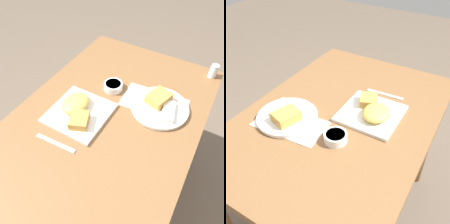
# 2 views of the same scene
# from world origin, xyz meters

# --- Properties ---
(ground_plane) EXTENTS (8.00, 8.00, 0.00)m
(ground_plane) POSITION_xyz_m (0.00, 0.00, 0.00)
(ground_plane) COLOR brown
(dining_table) EXTENTS (1.10, 0.76, 0.78)m
(dining_table) POSITION_xyz_m (0.00, 0.00, 0.68)
(dining_table) COLOR brown
(dining_table) RESTS_ON ground_plane
(menu_card) EXTENTS (0.19, 0.31, 0.00)m
(menu_card) POSITION_xyz_m (-0.16, 0.15, 0.78)
(menu_card) COLOR silver
(menu_card) RESTS_ON dining_table
(plate_square_near) EXTENTS (0.25, 0.25, 0.06)m
(plate_square_near) POSITION_xyz_m (0.06, -0.12, 0.80)
(plate_square_near) COLOR white
(plate_square_near) RESTS_ON dining_table
(plate_oval_far) EXTENTS (0.25, 0.25, 0.05)m
(plate_oval_far) POSITION_xyz_m (-0.14, 0.18, 0.80)
(plate_oval_far) COLOR white
(plate_oval_far) RESTS_ON menu_card
(sauce_ramekin) EXTENTS (0.09, 0.09, 0.04)m
(sauce_ramekin) POSITION_xyz_m (-0.15, -0.06, 0.80)
(sauce_ramekin) COLOR white
(sauce_ramekin) RESTS_ON dining_table
(butter_knife) EXTENTS (0.03, 0.18, 0.00)m
(butter_knife) POSITION_xyz_m (0.24, -0.11, 0.78)
(butter_knife) COLOR silver
(butter_knife) RESTS_ON dining_table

